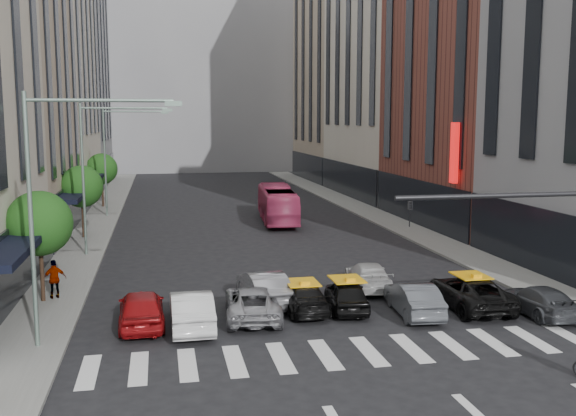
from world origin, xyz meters
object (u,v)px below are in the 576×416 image
streetlamp_near (58,185)px  streetlamp_far (116,147)px  taxi_left (302,297)px  pedestrian_far (55,279)px  taxi_center (347,295)px  bus (277,204)px  car_white_front (191,309)px  streetlamp_mid (99,158)px  car_red (141,308)px

streetlamp_near → streetlamp_far: size_ratio=1.00×
streetlamp_near → streetlamp_far: same height
taxi_left → pedestrian_far: size_ratio=2.42×
streetlamp_far → taxi_left: 31.22m
streetlamp_far → taxi_center: streetlamp_far is taller
streetlamp_near → bus: streetlamp_near is taller
streetlamp_near → pedestrian_far: streetlamp_near is taller
streetlamp_far → car_white_front: streetlamp_far is taller
streetlamp_mid → taxi_center: (11.28, -13.54, -5.23)m
car_white_front → pedestrian_far: bearing=-41.2°
streetlamp_near → taxi_left: streetlamp_near is taller
streetlamp_mid → taxi_left: bearing=-54.8°
streetlamp_near → pedestrian_far: bearing=101.5°
streetlamp_far → pedestrian_far: (-1.30, -25.63, -4.87)m
streetlamp_near → car_red: size_ratio=2.04×
taxi_center → pedestrian_far: pedestrian_far is taller
taxi_center → pedestrian_far: 13.18m
car_white_front → bus: 26.75m
streetlamp_near → taxi_center: (11.28, 2.46, -5.23)m
car_white_front → pedestrian_far: (-5.88, 5.04, 0.27)m
car_white_front → taxi_center: 6.80m
taxi_left → streetlamp_far: bearing=-73.6°
streetlamp_mid → taxi_center: bearing=-50.2°
car_white_front → taxi_center: car_white_front is taller
pedestrian_far → car_red: bearing=112.8°
taxi_center → streetlamp_mid: bearing=-42.8°
streetlamp_near → taxi_center: bearing=12.3°
streetlamp_mid → car_white_front: size_ratio=1.95×
streetlamp_near → car_red: bearing=36.1°
car_red → pedestrian_far: 5.95m
streetlamp_far → bus: (12.71, -5.19, -4.46)m
car_red → car_white_front: car_white_front is taller
streetlamp_near → car_white_front: 7.02m
car_red → bus: 26.85m
car_red → car_white_front: (1.94, -0.59, 0.01)m
car_red → taxi_center: car_red is taller
car_white_front → pedestrian_far: size_ratio=2.61×
pedestrian_far → streetlamp_near: bearing=82.8°
car_white_front → taxi_left: size_ratio=1.08×
car_red → pedestrian_far: (-3.94, 4.44, 0.28)m
car_red → car_white_front: size_ratio=0.96×
car_white_front → taxi_center: size_ratio=1.16×
streetlamp_mid → car_red: streetlamp_mid is taller
streetlamp_near → bus: (12.71, 26.81, -4.46)m
streetlamp_near → streetlamp_mid: size_ratio=1.00×
streetlamp_mid → taxi_center: size_ratio=2.27×
taxi_left → car_white_front: bearing=14.5°
car_red → taxi_left: size_ratio=1.03×
pedestrian_far → streetlamp_mid: bearing=-116.4°
streetlamp_near → streetlamp_mid: (0.00, 16.00, 0.00)m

